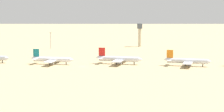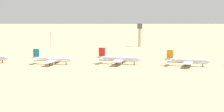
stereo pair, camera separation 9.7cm
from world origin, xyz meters
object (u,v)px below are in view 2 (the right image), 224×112
(parked_jet_teal_3, at_px, (52,59))
(parked_jet_orange_5, at_px, (187,61))
(light_pole_west, at_px, (51,39))
(parked_jet_red_4, at_px, (119,59))
(control_tower, at_px, (140,33))

(parked_jet_teal_3, relative_size, parked_jet_orange_5, 0.99)
(parked_jet_orange_5, bearing_deg, light_pole_west, 149.26)
(parked_jet_red_4, distance_m, light_pole_west, 127.49)
(control_tower, bearing_deg, parked_jet_orange_5, -73.06)
(parked_jet_orange_5, relative_size, light_pole_west, 2.09)
(parked_jet_teal_3, bearing_deg, parked_jet_orange_5, 5.54)
(parked_jet_red_4, relative_size, control_tower, 1.46)
(parked_jet_orange_5, bearing_deg, parked_jet_teal_3, -169.83)
(parked_jet_red_4, bearing_deg, parked_jet_teal_3, -164.26)
(parked_jet_teal_3, height_order, parked_jet_orange_5, parked_jet_orange_5)
(light_pole_west, bearing_deg, control_tower, 21.47)
(parked_jet_red_4, height_order, parked_jet_orange_5, parked_jet_red_4)
(parked_jet_teal_3, relative_size, control_tower, 1.37)
(parked_jet_red_4, height_order, light_pole_west, light_pole_west)
(parked_jet_red_4, bearing_deg, parked_jet_orange_5, 2.44)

